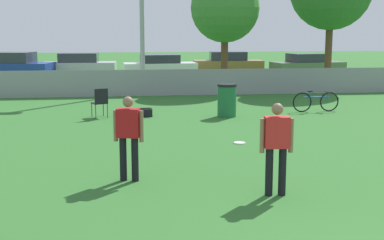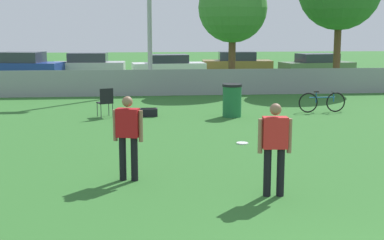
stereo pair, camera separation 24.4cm
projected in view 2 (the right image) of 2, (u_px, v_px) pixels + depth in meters
name	position (u px, v px, depth m)	size (l,w,h in m)	color
fence_backline	(202.00, 82.00, 22.55)	(21.78, 0.07, 1.21)	gray
tree_near_pole	(233.00, 8.00, 23.68)	(3.07, 3.07, 5.22)	brown
player_defender_red	(128.00, 133.00, 9.80)	(0.55, 0.32, 1.58)	black
player_thrower_red	(275.00, 143.00, 8.87)	(0.57, 0.24, 1.58)	black
frisbee_disc	(242.00, 143.00, 13.12)	(0.29, 0.29, 0.03)	white
folding_chair_sideline	(106.00, 101.00, 16.91)	(0.56, 0.56, 0.93)	#333338
bicycle_sideline	(322.00, 102.00, 17.97)	(1.64, 0.44, 0.72)	black
trash_bin	(232.00, 100.00, 17.03)	(0.62, 0.62, 1.05)	#1E6638
gear_bag_sideline	(149.00, 112.00, 17.18)	(0.56, 0.31, 0.28)	black
parked_car_blue	(22.00, 66.00, 29.23)	(4.66, 2.71, 1.53)	black
parked_car_silver	(88.00, 66.00, 30.63)	(4.22, 1.87, 1.42)	black
parked_car_white	(169.00, 66.00, 30.78)	(4.27, 2.02, 1.32)	black
parked_car_tan	(237.00, 64.00, 32.51)	(4.31, 2.03, 1.41)	black
parked_car_olive	(317.00, 65.00, 30.96)	(4.37, 2.39, 1.36)	black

